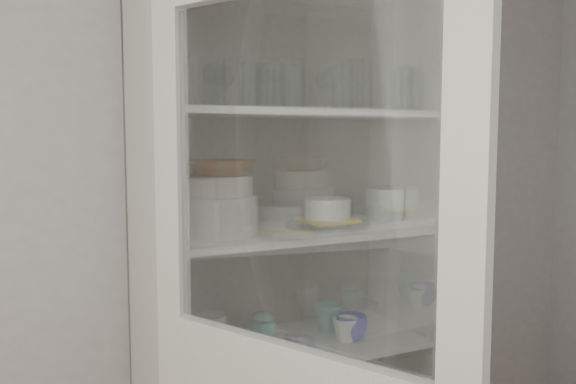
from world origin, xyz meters
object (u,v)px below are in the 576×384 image
yellow_trivet (327,220)px  measuring_cups (278,343)px  mug_blue (352,327)px  goblet_1 (215,84)px  cream_bowl (220,186)px  pantry_cabinet (280,315)px  teal_jar (263,331)px  goblet_2 (325,90)px  goblet_3 (332,87)px  plate_stack_front (221,215)px  mug_white (345,330)px  mug_teal (329,317)px  terracotta_bowl (220,168)px  glass_platter (327,224)px  white_ramekin (328,208)px  plate_stack_back (227,217)px  goblet_0 (224,87)px  white_canister (210,334)px  grey_bowl_stack (385,204)px

yellow_trivet → measuring_cups: bearing=-173.5°
mug_blue → measuring_cups: 0.28m
goblet_1 → mug_blue: bearing=-24.7°
cream_bowl → mug_blue: size_ratio=1.85×
cream_bowl → mug_blue: 0.70m
pantry_cabinet → teal_jar: (-0.09, -0.05, -0.03)m
goblet_2 → goblet_3: goblet_3 is taller
plate_stack_front → mug_white: 0.61m
plate_stack_front → mug_teal: plate_stack_front is taller
pantry_cabinet → cream_bowl: (-0.25, -0.09, 0.48)m
terracotta_bowl → yellow_trivet: size_ratio=1.22×
terracotta_bowl → mug_white: terracotta_bowl is taller
mug_white → pantry_cabinet: bearing=157.1°
goblet_1 → glass_platter: bearing=-22.1°
white_ramekin → teal_jar: white_ramekin is taller
terracotta_bowl → teal_jar: (0.17, 0.04, -0.57)m
plate_stack_back → mug_white: 0.57m
cream_bowl → glass_platter: size_ratio=0.70×
goblet_3 → terracotta_bowl: (-0.47, -0.09, -0.27)m
mug_teal → teal_jar: bearing=166.2°
goblet_1 → plate_stack_front: size_ratio=0.74×
goblet_0 → terracotta_bowl: (-0.07, -0.14, -0.27)m
goblet_0 → teal_jar: 0.84m
mug_blue → yellow_trivet: bearing=126.3°
white_canister → plate_stack_back: bearing=43.6°
mug_teal → teal_jar: 0.28m
goblet_0 → cream_bowl: bearing=-116.8°
pantry_cabinet → mug_teal: pantry_cabinet is taller
goblet_3 → cream_bowl: size_ratio=0.86×
goblet_2 → white_canister: bearing=-170.0°
goblet_1 → white_canister: (-0.06, -0.10, -0.82)m
pantry_cabinet → terracotta_bowl: (-0.25, -0.09, 0.54)m
goblet_1 → teal_jar: 0.86m
cream_bowl → measuring_cups: size_ratio=1.89×
white_ramekin → mug_teal: white_ramekin is taller
goblet_0 → mug_teal: bearing=-11.4°
plate_stack_front → mug_white: size_ratio=2.65×
plate_stack_back → glass_platter: plate_stack_back is taller
yellow_trivet → grey_bowl_stack: (0.27, 0.04, 0.04)m
teal_jar → plate_stack_front: bearing=-166.7°
yellow_trivet → plate_stack_front: bearing=179.7°
measuring_cups → white_canister: white_canister is taller
goblet_2 → yellow_trivet: size_ratio=0.97×
goblet_1 → white_ramekin: goblet_1 is taller
teal_jar → cream_bowl: bearing=-166.7°
goblet_0 → teal_jar: size_ratio=1.64×
goblet_0 → plate_stack_front: 0.45m
goblet_1 → cream_bowl: goblet_1 is taller
mug_blue → cream_bowl: bearing=155.8°
pantry_cabinet → measuring_cups: pantry_cabinet is taller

